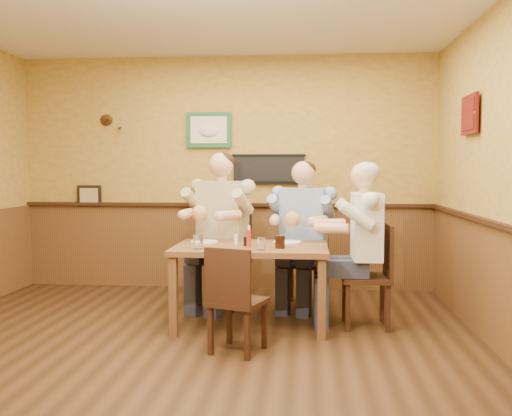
{
  "coord_description": "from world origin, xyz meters",
  "views": [
    {
      "loc": [
        0.98,
        -4.36,
        1.46
      ],
      "look_at": [
        0.52,
        0.77,
        1.1
      ],
      "focal_mm": 40.0,
      "sensor_mm": 36.0,
      "label": 1
    }
  ],
  "objects_px": {
    "cola_tumbler": "(280,242)",
    "salt_shaker": "(236,239)",
    "chair_right_end": "(366,275)",
    "dining_table": "(251,255)",
    "pepper_shaker": "(245,241)",
    "hot_sauce_bottle": "(249,238)",
    "diner_tan_shirt": "(223,238)",
    "chair_back_left": "(223,259)",
    "chair_near_side": "(238,299)",
    "diner_blue_polo": "(304,242)",
    "chair_back_right": "(304,261)",
    "diner_white_elder": "(366,253)",
    "water_glass_left": "(198,242)",
    "water_glass_mid": "(261,244)"
  },
  "relations": [
    {
      "from": "chair_back_right",
      "to": "diner_white_elder",
      "type": "height_order",
      "value": "diner_white_elder"
    },
    {
      "from": "water_glass_left",
      "to": "hot_sauce_bottle",
      "type": "distance_m",
      "value": 0.46
    },
    {
      "from": "cola_tumbler",
      "to": "salt_shaker",
      "type": "distance_m",
      "value": 0.49
    },
    {
      "from": "dining_table",
      "to": "chair_back_right",
      "type": "height_order",
      "value": "chair_back_right"
    },
    {
      "from": "chair_right_end",
      "to": "diner_blue_polo",
      "type": "distance_m",
      "value": 0.94
    },
    {
      "from": "diner_white_elder",
      "to": "cola_tumbler",
      "type": "relative_size",
      "value": 11.78
    },
    {
      "from": "chair_right_end",
      "to": "pepper_shaker",
      "type": "height_order",
      "value": "chair_right_end"
    },
    {
      "from": "pepper_shaker",
      "to": "salt_shaker",
      "type": "bearing_deg",
      "value": 129.48
    },
    {
      "from": "water_glass_mid",
      "to": "hot_sauce_bottle",
      "type": "bearing_deg",
      "value": 128.54
    },
    {
      "from": "pepper_shaker",
      "to": "diner_tan_shirt",
      "type": "bearing_deg",
      "value": 113.51
    },
    {
      "from": "chair_back_left",
      "to": "chair_back_right",
      "type": "distance_m",
      "value": 0.85
    },
    {
      "from": "pepper_shaker",
      "to": "chair_near_side",
      "type": "bearing_deg",
      "value": -88.45
    },
    {
      "from": "diner_tan_shirt",
      "to": "chair_back_left",
      "type": "bearing_deg",
      "value": 0.0
    },
    {
      "from": "chair_right_end",
      "to": "dining_table",
      "type": "bearing_deg",
      "value": -87.13
    },
    {
      "from": "water_glass_mid",
      "to": "pepper_shaker",
      "type": "height_order",
      "value": "water_glass_mid"
    },
    {
      "from": "diner_tan_shirt",
      "to": "cola_tumbler",
      "type": "relative_size",
      "value": 12.65
    },
    {
      "from": "chair_back_right",
      "to": "pepper_shaker",
      "type": "relative_size",
      "value": 11.74
    },
    {
      "from": "chair_near_side",
      "to": "water_glass_mid",
      "type": "bearing_deg",
      "value": -86.76
    },
    {
      "from": "chair_right_end",
      "to": "salt_shaker",
      "type": "bearing_deg",
      "value": -91.78
    },
    {
      "from": "chair_back_right",
      "to": "chair_right_end",
      "type": "xyz_separation_m",
      "value": [
        0.58,
        -0.71,
        -0.01
      ]
    },
    {
      "from": "chair_right_end",
      "to": "chair_near_side",
      "type": "bearing_deg",
      "value": -53.43
    },
    {
      "from": "chair_back_left",
      "to": "chair_near_side",
      "type": "bearing_deg",
      "value": -58.63
    },
    {
      "from": "chair_near_side",
      "to": "diner_blue_polo",
      "type": "height_order",
      "value": "diner_blue_polo"
    },
    {
      "from": "chair_near_side",
      "to": "water_glass_mid",
      "type": "relative_size",
      "value": 7.86
    },
    {
      "from": "dining_table",
      "to": "water_glass_mid",
      "type": "relative_size",
      "value": 12.92
    },
    {
      "from": "water_glass_mid",
      "to": "chair_back_left",
      "type": "bearing_deg",
      "value": 116.37
    },
    {
      "from": "chair_near_side",
      "to": "diner_tan_shirt",
      "type": "relative_size",
      "value": 0.58
    },
    {
      "from": "diner_white_elder",
      "to": "water_glass_mid",
      "type": "distance_m",
      "value": 1.01
    },
    {
      "from": "chair_near_side",
      "to": "cola_tumbler",
      "type": "height_order",
      "value": "cola_tumbler"
    },
    {
      "from": "diner_blue_polo",
      "to": "cola_tumbler",
      "type": "xyz_separation_m",
      "value": [
        -0.2,
        -0.94,
        0.12
      ]
    },
    {
      "from": "cola_tumbler",
      "to": "hot_sauce_bottle",
      "type": "bearing_deg",
      "value": 171.7
    },
    {
      "from": "salt_shaker",
      "to": "chair_near_side",
      "type": "bearing_deg",
      "value": -81.9
    },
    {
      "from": "chair_near_side",
      "to": "salt_shaker",
      "type": "bearing_deg",
      "value": -62.22
    },
    {
      "from": "chair_back_left",
      "to": "chair_near_side",
      "type": "relative_size",
      "value": 1.2
    },
    {
      "from": "dining_table",
      "to": "hot_sauce_bottle",
      "type": "height_order",
      "value": "hot_sauce_bottle"
    },
    {
      "from": "hot_sauce_bottle",
      "to": "salt_shaker",
      "type": "height_order",
      "value": "hot_sauce_bottle"
    },
    {
      "from": "water_glass_left",
      "to": "water_glass_mid",
      "type": "bearing_deg",
      "value": -1.67
    },
    {
      "from": "chair_near_side",
      "to": "salt_shaker",
      "type": "relative_size",
      "value": 9.56
    },
    {
      "from": "water_glass_left",
      "to": "cola_tumbler",
      "type": "relative_size",
      "value": 1.11
    },
    {
      "from": "chair_near_side",
      "to": "diner_tan_shirt",
      "type": "distance_m",
      "value": 1.53
    },
    {
      "from": "water_glass_mid",
      "to": "pepper_shaker",
      "type": "distance_m",
      "value": 0.29
    },
    {
      "from": "diner_tan_shirt",
      "to": "salt_shaker",
      "type": "height_order",
      "value": "diner_tan_shirt"
    },
    {
      "from": "hot_sauce_bottle",
      "to": "salt_shaker",
      "type": "bearing_deg",
      "value": 124.25
    },
    {
      "from": "cola_tumbler",
      "to": "diner_blue_polo",
      "type": "bearing_deg",
      "value": 77.77
    },
    {
      "from": "hot_sauce_bottle",
      "to": "pepper_shaker",
      "type": "xyz_separation_m",
      "value": [
        -0.04,
        0.09,
        -0.05
      ]
    },
    {
      "from": "salt_shaker",
      "to": "diner_tan_shirt",
      "type": "bearing_deg",
      "value": 109.64
    },
    {
      "from": "water_glass_left",
      "to": "hot_sauce_bottle",
      "type": "bearing_deg",
      "value": 17.4
    },
    {
      "from": "hot_sauce_bottle",
      "to": "chair_right_end",
      "type": "bearing_deg",
      "value": 10.17
    },
    {
      "from": "chair_back_left",
      "to": "chair_back_right",
      "type": "height_order",
      "value": "chair_back_left"
    },
    {
      "from": "chair_right_end",
      "to": "chair_near_side",
      "type": "xyz_separation_m",
      "value": [
        -1.08,
        -0.83,
        -0.05
      ]
    }
  ]
}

